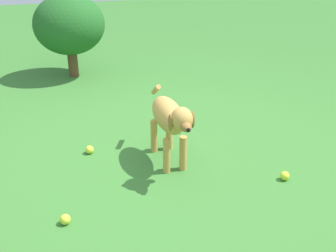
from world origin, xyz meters
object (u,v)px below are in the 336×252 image
Objects in this scene: tennis_ball_0 at (65,219)px; tennis_ball_2 at (285,176)px; tennis_ball_1 at (90,150)px; dog at (170,119)px.

tennis_ball_0 is 1.00× the size of tennis_ball_2.
tennis_ball_0 and tennis_ball_2 have the same top height.
tennis_ball_1 and tennis_ball_2 have the same top height.
dog is 12.74× the size of tennis_ball_2.
tennis_ball_0 is at bearing -103.42° from tennis_ball_1.
tennis_ball_2 is (0.75, -0.41, -0.34)m from dog.
tennis_ball_2 is (1.54, 0.15, 0.00)m from tennis_ball_0.
dog is at bearing 35.45° from tennis_ball_0.
tennis_ball_0 is at bearing -59.43° from dog.
dog reaches higher than tennis_ball_1.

